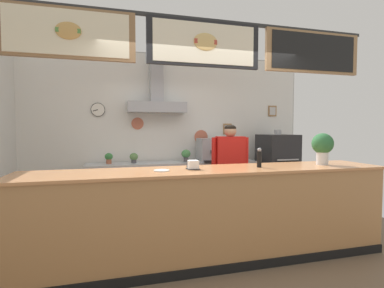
{
  "coord_description": "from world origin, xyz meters",
  "views": [
    {
      "loc": [
        -1.08,
        -3.48,
        1.52
      ],
      "look_at": [
        0.04,
        0.67,
        1.29
      ],
      "focal_mm": 27.13,
      "sensor_mm": 36.0,
      "label": 1
    }
  ],
  "objects_px": {
    "potted_basil": "(240,153)",
    "potted_rosemary": "(134,157)",
    "espresso_machine": "(214,150)",
    "basil_vase": "(323,147)",
    "napkin_holder": "(193,165)",
    "potted_oregano": "(109,158)",
    "pizza_oven": "(277,170)",
    "potted_thyme": "(186,154)",
    "pepper_grinder": "(259,158)",
    "shop_worker": "(230,171)",
    "condiment_plate": "(161,171)"
  },
  "relations": [
    {
      "from": "espresso_machine",
      "to": "basil_vase",
      "type": "xyz_separation_m",
      "value": [
        0.71,
        -2.18,
        0.18
      ]
    },
    {
      "from": "shop_worker",
      "to": "potted_rosemary",
      "type": "height_order",
      "value": "shop_worker"
    },
    {
      "from": "potted_thyme",
      "to": "pepper_grinder",
      "type": "distance_m",
      "value": 2.27
    },
    {
      "from": "pepper_grinder",
      "to": "potted_basil",
      "type": "bearing_deg",
      "value": 71.4
    },
    {
      "from": "potted_thyme",
      "to": "potted_basil",
      "type": "bearing_deg",
      "value": -2.16
    },
    {
      "from": "potted_basil",
      "to": "pepper_grinder",
      "type": "height_order",
      "value": "pepper_grinder"
    },
    {
      "from": "napkin_holder",
      "to": "espresso_machine",
      "type": "bearing_deg",
      "value": 65.02
    },
    {
      "from": "shop_worker",
      "to": "napkin_holder",
      "type": "distance_m",
      "value": 1.51
    },
    {
      "from": "napkin_holder",
      "to": "potted_oregano",
      "type": "bearing_deg",
      "value": 113.32
    },
    {
      "from": "pizza_oven",
      "to": "potted_basil",
      "type": "relative_size",
      "value": 6.06
    },
    {
      "from": "basil_vase",
      "to": "potted_thyme",
      "type": "bearing_deg",
      "value": 119.52
    },
    {
      "from": "napkin_holder",
      "to": "potted_rosemary",
      "type": "bearing_deg",
      "value": 103.11
    },
    {
      "from": "pizza_oven",
      "to": "potted_basil",
      "type": "bearing_deg",
      "value": 162.24
    },
    {
      "from": "potted_oregano",
      "to": "basil_vase",
      "type": "bearing_deg",
      "value": -40.02
    },
    {
      "from": "condiment_plate",
      "to": "potted_basil",
      "type": "bearing_deg",
      "value": 48.99
    },
    {
      "from": "pizza_oven",
      "to": "potted_basil",
      "type": "xyz_separation_m",
      "value": [
        -0.71,
        0.23,
        0.33
      ]
    },
    {
      "from": "potted_basil",
      "to": "potted_rosemary",
      "type": "distance_m",
      "value": 2.07
    },
    {
      "from": "potted_thyme",
      "to": "espresso_machine",
      "type": "bearing_deg",
      "value": -3.61
    },
    {
      "from": "espresso_machine",
      "to": "basil_vase",
      "type": "relative_size",
      "value": 1.46
    },
    {
      "from": "shop_worker",
      "to": "condiment_plate",
      "type": "xyz_separation_m",
      "value": [
        -1.3,
        -1.21,
        0.22
      ]
    },
    {
      "from": "potted_rosemary",
      "to": "basil_vase",
      "type": "bearing_deg",
      "value": -45.13
    },
    {
      "from": "potted_rosemary",
      "to": "potted_oregano",
      "type": "height_order",
      "value": "potted_oregano"
    },
    {
      "from": "pizza_oven",
      "to": "potted_thyme",
      "type": "distance_m",
      "value": 1.85
    },
    {
      "from": "shop_worker",
      "to": "basil_vase",
      "type": "relative_size",
      "value": 3.93
    },
    {
      "from": "potted_rosemary",
      "to": "napkin_holder",
      "type": "relative_size",
      "value": 1.28
    },
    {
      "from": "pepper_grinder",
      "to": "pizza_oven",
      "type": "bearing_deg",
      "value": 53.64
    },
    {
      "from": "potted_rosemary",
      "to": "condiment_plate",
      "type": "bearing_deg",
      "value": -86.2
    },
    {
      "from": "potted_basil",
      "to": "napkin_holder",
      "type": "bearing_deg",
      "value": -125.71
    },
    {
      "from": "espresso_machine",
      "to": "pepper_grinder",
      "type": "height_order",
      "value": "espresso_machine"
    },
    {
      "from": "espresso_machine",
      "to": "potted_basil",
      "type": "relative_size",
      "value": 2.37
    },
    {
      "from": "pizza_oven",
      "to": "potted_thyme",
      "type": "bearing_deg",
      "value": 171.51
    },
    {
      "from": "shop_worker",
      "to": "potted_basil",
      "type": "relative_size",
      "value": 6.37
    },
    {
      "from": "potted_basil",
      "to": "potted_oregano",
      "type": "xyz_separation_m",
      "value": [
        -2.51,
        0.07,
        -0.03
      ]
    },
    {
      "from": "potted_oregano",
      "to": "condiment_plate",
      "type": "height_order",
      "value": "potted_oregano"
    },
    {
      "from": "potted_oregano",
      "to": "shop_worker",
      "type": "bearing_deg",
      "value": -29.33
    },
    {
      "from": "napkin_holder",
      "to": "pepper_grinder",
      "type": "relative_size",
      "value": 0.61
    },
    {
      "from": "potted_rosemary",
      "to": "potted_oregano",
      "type": "relative_size",
      "value": 0.96
    },
    {
      "from": "espresso_machine",
      "to": "potted_oregano",
      "type": "height_order",
      "value": "espresso_machine"
    },
    {
      "from": "potted_basil",
      "to": "potted_thyme",
      "type": "bearing_deg",
      "value": 177.84
    },
    {
      "from": "pizza_oven",
      "to": "basil_vase",
      "type": "height_order",
      "value": "pizza_oven"
    },
    {
      "from": "condiment_plate",
      "to": "shop_worker",
      "type": "bearing_deg",
      "value": 42.87
    },
    {
      "from": "shop_worker",
      "to": "napkin_holder",
      "type": "relative_size",
      "value": 11.05
    },
    {
      "from": "pepper_grinder",
      "to": "basil_vase",
      "type": "bearing_deg",
      "value": 1.38
    },
    {
      "from": "condiment_plate",
      "to": "napkin_holder",
      "type": "relative_size",
      "value": 1.21
    },
    {
      "from": "pizza_oven",
      "to": "potted_rosemary",
      "type": "relative_size",
      "value": 8.23
    },
    {
      "from": "pizza_oven",
      "to": "potted_rosemary",
      "type": "height_order",
      "value": "pizza_oven"
    },
    {
      "from": "potted_thyme",
      "to": "potted_rosemary",
      "type": "relative_size",
      "value": 1.25
    },
    {
      "from": "pizza_oven",
      "to": "espresso_machine",
      "type": "bearing_deg",
      "value": 169.42
    },
    {
      "from": "potted_rosemary",
      "to": "pepper_grinder",
      "type": "bearing_deg",
      "value": -59.6
    },
    {
      "from": "shop_worker",
      "to": "pepper_grinder",
      "type": "bearing_deg",
      "value": 90.43
    }
  ]
}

